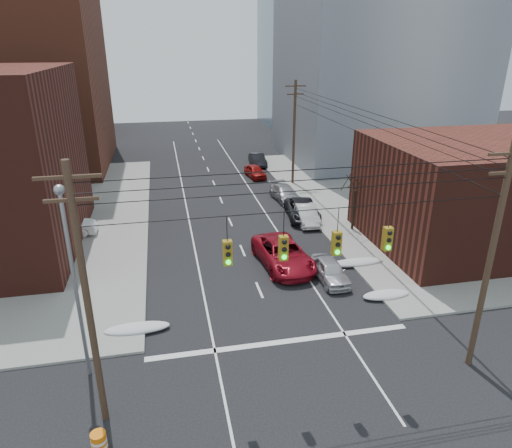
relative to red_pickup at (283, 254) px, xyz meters
name	(u,v)px	position (x,y,z in m)	size (l,w,h in m)	color
ground	(324,441)	(-2.33, -14.97, -0.91)	(160.00, 160.00, 0.00)	black
sidewalk_ne	(482,192)	(24.67, 12.03, -0.83)	(40.00, 40.00, 0.15)	gray
building_brick_far	(35,96)	(-28.33, 59.03, 5.09)	(22.00, 18.00, 12.00)	#4A1D16
building_office	(377,60)	(19.67, 29.03, 11.59)	(22.00, 20.00, 25.00)	gray
building_glass	(322,63)	(21.67, 55.03, 10.09)	(20.00, 18.00, 22.00)	gray
building_storefront	(481,193)	(15.67, 1.03, 3.09)	(16.00, 12.00, 8.00)	#4A1D16
utility_pole_left	(87,297)	(-10.83, -11.97, 4.88)	(2.20, 0.28, 11.00)	#473323
utility_pole_right	(491,257)	(6.17, -11.97, 4.88)	(2.20, 0.28, 11.00)	#473323
utility_pole_far	(294,131)	(6.17, 19.03, 4.88)	(2.20, 0.28, 11.00)	#473323
traffic_signals	(310,244)	(-2.23, -12.00, 6.26)	(17.00, 0.42, 2.02)	black
street_light	(72,269)	(-11.83, -8.97, 4.63)	(0.44, 0.44, 9.32)	gray
bare_tree	(354,204)	(7.26, 5.03, 1.42)	(2.09, 2.20, 4.93)	black
snow_nw	(137,328)	(-9.73, -5.97, -0.70)	(3.50, 1.08, 0.42)	silver
snow_ne	(386,295)	(5.07, -5.47, -0.70)	(3.00, 1.08, 0.42)	silver
snow_east_far	(356,262)	(5.07, -0.97, -0.70)	(4.00, 1.08, 0.42)	silver
red_pickup	(283,254)	(0.00, 0.00, 0.00)	(3.01, 6.52, 1.81)	maroon
parked_car_a	(330,271)	(2.47, -2.65, -0.20)	(1.68, 4.16, 1.42)	silver
parked_car_b	(306,214)	(4.07, 7.56, -0.15)	(1.59, 4.57, 1.51)	silver
parked_car_c	(302,210)	(4.07, 8.63, -0.12)	(2.60, 5.64, 1.57)	black
parked_car_d	(285,193)	(3.86, 13.72, -0.18)	(2.03, 4.99, 1.45)	#A5A5AA
parked_car_e	(255,171)	(2.64, 22.39, -0.20)	(1.68, 4.17, 1.42)	maroon
parked_car_f	(258,160)	(4.07, 27.70, -0.16)	(1.58, 4.52, 1.49)	black
lot_car_a	(65,226)	(-15.69, 8.39, 0.03)	(1.66, 4.77, 1.57)	silver
lot_car_b	(45,219)	(-17.70, 10.84, -0.10)	(2.19, 4.75, 1.32)	#AAA9AE
lot_car_d	(13,217)	(-20.43, 11.76, -0.01)	(1.75, 4.36, 1.49)	#A5A6AA
construction_barrel	(99,444)	(-10.83, -13.83, -0.37)	(0.74, 0.74, 1.04)	orange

